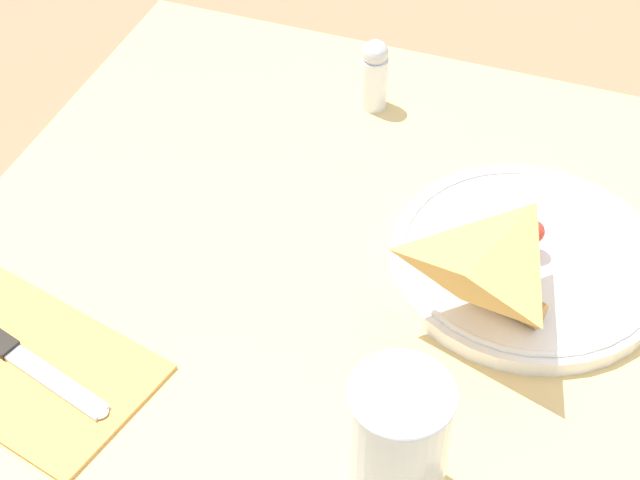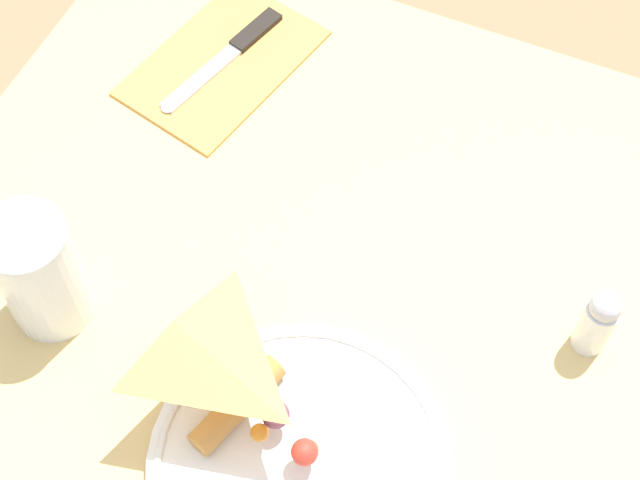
{
  "view_description": "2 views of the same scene",
  "coord_description": "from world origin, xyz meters",
  "px_view_note": "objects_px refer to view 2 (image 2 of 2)",
  "views": [
    {
      "loc": [
        0.01,
        -0.58,
        1.38
      ],
      "look_at": [
        -0.2,
        -0.01,
        0.78
      ],
      "focal_mm": 55.0,
      "sensor_mm": 36.0,
      "label": 1
    },
    {
      "loc": [
        0.21,
        0.19,
        1.51
      ],
      "look_at": [
        -0.2,
        0.01,
        0.77
      ],
      "focal_mm": 55.0,
      "sensor_mm": 36.0,
      "label": 2
    }
  ],
  "objects_px": {
    "plate_pizza": "(297,460)",
    "salt_shaker": "(598,321)",
    "milk_glass": "(41,276)",
    "napkin_folded": "(223,63)",
    "butter_knife": "(228,55)"
  },
  "relations": [
    {
      "from": "plate_pizza",
      "to": "salt_shaker",
      "type": "distance_m",
      "value": 0.28
    },
    {
      "from": "plate_pizza",
      "to": "milk_glass",
      "type": "xyz_separation_m",
      "value": [
        -0.05,
        -0.26,
        0.04
      ]
    },
    {
      "from": "salt_shaker",
      "to": "plate_pizza",
      "type": "bearing_deg",
      "value": -42.39
    },
    {
      "from": "napkin_folded",
      "to": "butter_knife",
      "type": "distance_m",
      "value": 0.01
    },
    {
      "from": "plate_pizza",
      "to": "salt_shaker",
      "type": "xyz_separation_m",
      "value": [
        -0.21,
        0.19,
        0.03
      ]
    },
    {
      "from": "milk_glass",
      "to": "butter_knife",
      "type": "relative_size",
      "value": 0.73
    },
    {
      "from": "salt_shaker",
      "to": "butter_knife",
      "type": "bearing_deg",
      "value": -110.87
    },
    {
      "from": "milk_glass",
      "to": "napkin_folded",
      "type": "xyz_separation_m",
      "value": [
        -0.32,
        0.01,
        -0.06
      ]
    },
    {
      "from": "plate_pizza",
      "to": "napkin_folded",
      "type": "relative_size",
      "value": 1.08
    },
    {
      "from": "napkin_folded",
      "to": "plate_pizza",
      "type": "bearing_deg",
      "value": 34.68
    },
    {
      "from": "milk_glass",
      "to": "plate_pizza",
      "type": "bearing_deg",
      "value": 79.91
    },
    {
      "from": "salt_shaker",
      "to": "milk_glass",
      "type": "bearing_deg",
      "value": -70.44
    },
    {
      "from": "milk_glass",
      "to": "napkin_folded",
      "type": "distance_m",
      "value": 0.33
    },
    {
      "from": "plate_pizza",
      "to": "butter_knife",
      "type": "height_order",
      "value": "plate_pizza"
    },
    {
      "from": "napkin_folded",
      "to": "salt_shaker",
      "type": "distance_m",
      "value": 0.48
    }
  ]
}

